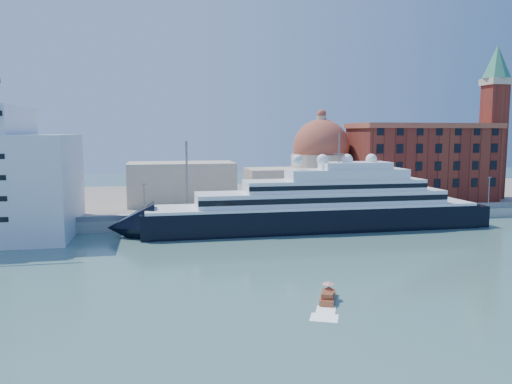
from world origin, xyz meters
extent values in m
plane|color=#365E59|center=(0.00, 0.00, 0.00)|extent=(400.00, 400.00, 0.00)
cube|color=gray|center=(0.00, 34.00, 1.25)|extent=(180.00, 10.00, 2.50)
cube|color=slate|center=(0.00, 75.00, 1.00)|extent=(260.00, 72.00, 2.00)
cube|color=slate|center=(0.00, 29.50, 3.10)|extent=(180.00, 0.10, 1.20)
cube|color=black|center=(8.39, 23.00, 2.21)|extent=(78.20, 12.03, 6.52)
cone|color=black|center=(-32.72, 23.00, 2.21)|extent=(10.03, 12.03, 12.03)
cube|color=black|center=(47.49, 23.00, 2.01)|extent=(6.02, 11.03, 6.02)
cube|color=white|center=(8.39, 23.00, 5.71)|extent=(76.19, 12.23, 0.60)
cube|color=white|center=(10.39, 23.00, 7.52)|extent=(58.15, 10.03, 3.01)
cube|color=black|center=(10.39, 17.99, 7.52)|extent=(58.15, 0.15, 1.20)
cube|color=white|center=(13.40, 23.00, 10.33)|extent=(42.11, 9.02, 2.61)
cube|color=white|center=(16.41, 23.00, 12.83)|extent=(28.07, 8.02, 2.41)
cube|color=white|center=(18.41, 23.00, 14.84)|extent=(16.04, 7.02, 1.60)
cylinder|color=slate|center=(14.40, 23.00, 19.05)|extent=(0.30, 0.30, 7.02)
sphere|color=white|center=(4.38, 23.00, 16.24)|extent=(2.61, 2.61, 2.61)
sphere|color=white|center=(10.39, 23.00, 16.24)|extent=(2.61, 2.61, 2.61)
sphere|color=white|center=(16.41, 23.00, 16.24)|extent=(2.61, 2.61, 2.61)
sphere|color=white|center=(22.42, 23.00, 16.24)|extent=(2.61, 2.61, 2.61)
cube|color=white|center=(-55.58, 20.00, 0.67)|extent=(13.87, 6.19, 1.79)
cube|color=white|center=(-53.36, 19.70, 2.12)|extent=(4.80, 3.36, 1.34)
cube|color=maroon|center=(-5.06, -24.68, 0.32)|extent=(3.91, 5.84, 0.93)
cube|color=maroon|center=(-5.42, -25.53, 1.11)|extent=(2.28, 2.72, 0.74)
cylinder|color=slate|center=(-4.87, -24.25, 1.48)|extent=(0.06, 0.06, 1.48)
cone|color=red|center=(-4.87, -24.25, 2.32)|extent=(1.67, 1.67, 0.37)
cube|color=maroon|center=(52.00, 52.00, 13.00)|extent=(42.00, 18.00, 22.00)
cube|color=#9A4732|center=(52.00, 52.00, 24.50)|extent=(43.00, 19.00, 1.50)
cube|color=maroon|center=(76.00, 52.00, 19.50)|extent=(6.00, 6.00, 35.00)
cube|color=beige|center=(76.00, 52.00, 38.00)|extent=(7.00, 7.00, 2.00)
cone|color=#397E60|center=(76.00, 52.00, 44.00)|extent=(8.40, 8.40, 10.00)
cylinder|color=beige|center=(22.00, 58.00, 9.00)|extent=(18.00, 18.00, 14.00)
sphere|color=#9A4732|center=(22.00, 58.00, 18.00)|extent=(17.00, 17.00, 17.00)
cylinder|color=beige|center=(22.00, 58.00, 26.00)|extent=(3.00, 3.00, 3.00)
cube|color=beige|center=(8.00, 56.00, 7.00)|extent=(18.00, 14.00, 10.00)
cube|color=beige|center=(-20.00, 58.00, 8.00)|extent=(30.00, 16.00, 12.00)
cylinder|color=slate|center=(-60.00, 31.00, 6.50)|extent=(0.24, 0.24, 8.00)
cube|color=slate|center=(-60.00, 31.00, 10.60)|extent=(0.80, 0.30, 0.25)
cylinder|color=slate|center=(-30.00, 31.00, 6.50)|extent=(0.24, 0.24, 8.00)
cube|color=slate|center=(-30.00, 31.00, 10.60)|extent=(0.80, 0.30, 0.25)
cylinder|color=slate|center=(0.00, 31.00, 6.50)|extent=(0.24, 0.24, 8.00)
cube|color=slate|center=(0.00, 31.00, 10.60)|extent=(0.80, 0.30, 0.25)
cylinder|color=slate|center=(30.00, 31.00, 6.50)|extent=(0.24, 0.24, 8.00)
cube|color=slate|center=(30.00, 31.00, 10.60)|extent=(0.80, 0.30, 0.25)
cylinder|color=slate|center=(60.00, 31.00, 6.50)|extent=(0.24, 0.24, 8.00)
cube|color=slate|center=(60.00, 31.00, 10.60)|extent=(0.80, 0.30, 0.25)
cylinder|color=slate|center=(-20.00, 33.00, 11.50)|extent=(0.50, 0.50, 18.00)
camera|label=1|loc=(-27.42, -86.19, 22.36)|focal=35.00mm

